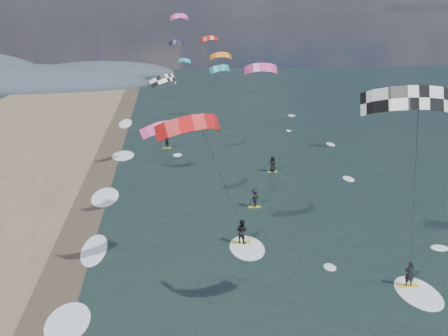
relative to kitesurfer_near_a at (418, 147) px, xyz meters
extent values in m
cube|color=#382D23|center=(-19.25, 7.56, -10.79)|extent=(3.00, 240.00, 0.00)
ellipsoid|color=#3D4756|center=(-47.25, 97.56, -10.80)|extent=(64.00, 24.00, 10.00)
ellipsoid|color=#3D4756|center=(-29.25, 117.56, -10.80)|extent=(40.00, 18.00, 7.00)
cube|color=gold|center=(3.17, 4.94, -10.77)|extent=(1.39, 0.42, 0.06)
imported|color=black|center=(3.17, 4.94, -9.88)|extent=(0.65, 0.44, 1.71)
ellipsoid|color=white|center=(3.47, 4.14, -10.80)|extent=(2.60, 4.20, 0.12)
cylinder|color=black|center=(1.17, 1.94, -3.46)|extent=(0.02, 0.02, 14.06)
cube|color=gold|center=(-6.57, 12.37, -10.76)|extent=(1.48, 0.46, 0.07)
imported|color=black|center=(-6.57, 12.37, -9.79)|extent=(1.16, 1.12, 1.88)
ellipsoid|color=white|center=(-6.27, 11.57, -10.80)|extent=(2.60, 4.20, 0.12)
cylinder|color=black|center=(-8.32, 9.37, -4.71)|extent=(0.02, 0.02, 11.83)
cube|color=gold|center=(-4.32, 19.43, -10.77)|extent=(1.10, 0.35, 0.05)
imported|color=black|center=(-4.32, 19.43, -9.92)|extent=(1.23, 1.13, 1.66)
cube|color=gold|center=(-0.59, 29.25, -10.77)|extent=(1.10, 0.35, 0.05)
imported|color=black|center=(-0.59, 29.25, -9.88)|extent=(1.00, 0.96, 1.73)
cube|color=gold|center=(-11.99, 40.46, -10.77)|extent=(1.10, 0.35, 0.05)
imported|color=black|center=(-11.99, 40.46, -9.89)|extent=(0.74, 0.73, 1.72)
ellipsoid|color=white|center=(-18.05, 3.56, -10.80)|extent=(2.40, 5.40, 0.11)
ellipsoid|color=white|center=(-18.05, 12.56, -10.80)|extent=(2.40, 5.40, 0.11)
ellipsoid|color=white|center=(-18.05, 23.56, -10.80)|extent=(2.40, 5.40, 0.11)
ellipsoid|color=white|center=(-18.05, 37.56, -10.80)|extent=(2.40, 5.40, 0.11)
ellipsoid|color=white|center=(-18.05, 55.56, -10.80)|extent=(2.40, 5.40, 0.11)
camera|label=1|loc=(-11.91, -21.78, 6.33)|focal=40.00mm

